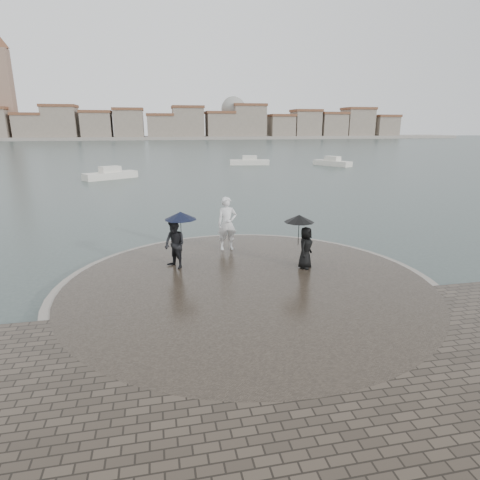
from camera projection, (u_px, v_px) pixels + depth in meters
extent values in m
plane|color=#2B3835|center=(279.00, 348.00, 9.97)|extent=(400.00, 400.00, 0.00)
cylinder|color=gray|center=(248.00, 288.00, 13.22)|extent=(12.50, 12.50, 0.32)
cylinder|color=#2D261E|center=(248.00, 287.00, 13.22)|extent=(11.90, 11.90, 0.36)
imported|color=silver|center=(227.00, 224.00, 16.44)|extent=(0.80, 0.53, 2.19)
imported|color=black|center=(175.00, 245.00, 14.31)|extent=(1.03, 1.08, 1.75)
cylinder|color=black|center=(181.00, 231.00, 14.32)|extent=(0.02, 0.02, 0.90)
cone|color=black|center=(180.00, 216.00, 14.17)|extent=(1.15, 1.15, 0.28)
imported|color=black|center=(306.00, 248.00, 14.34)|extent=(0.85, 0.88, 1.52)
cylinder|color=black|center=(299.00, 233.00, 14.24)|extent=(0.02, 0.02, 0.90)
cone|color=black|center=(299.00, 218.00, 14.09)|extent=(1.08, 1.08, 0.26)
cube|color=gray|center=(161.00, 138.00, 163.25)|extent=(260.00, 20.00, 1.20)
cube|color=gray|center=(30.00, 128.00, 149.92)|extent=(10.00, 10.00, 9.00)
cube|color=brown|center=(28.00, 114.00, 148.55)|extent=(10.60, 10.60, 1.00)
cube|color=gray|center=(61.00, 124.00, 151.67)|extent=(12.00, 10.00, 12.00)
cube|color=brown|center=(59.00, 106.00, 149.89)|extent=(12.60, 10.60, 1.00)
cube|color=gray|center=(97.00, 127.00, 154.50)|extent=(11.00, 10.00, 10.00)
cube|color=brown|center=(96.00, 112.00, 152.99)|extent=(11.60, 10.60, 1.00)
cube|color=gray|center=(129.00, 125.00, 156.72)|extent=(11.00, 10.00, 11.00)
cube|color=brown|center=(128.00, 109.00, 155.07)|extent=(11.60, 10.60, 1.00)
cube|color=gray|center=(160.00, 128.00, 159.35)|extent=(10.00, 10.00, 9.00)
cube|color=brown|center=(160.00, 115.00, 157.98)|extent=(10.60, 10.60, 1.00)
cube|color=gray|center=(188.00, 124.00, 161.10)|extent=(12.00, 10.00, 12.00)
cube|color=brown|center=(187.00, 107.00, 159.32)|extent=(12.60, 10.60, 1.00)
cube|color=gray|center=(220.00, 127.00, 163.93)|extent=(11.00, 10.00, 10.00)
cube|color=brown|center=(220.00, 113.00, 162.42)|extent=(11.60, 10.60, 1.00)
cube|color=gray|center=(249.00, 123.00, 165.87)|extent=(13.00, 10.00, 13.00)
cube|color=brown|center=(249.00, 105.00, 163.95)|extent=(13.60, 10.60, 1.00)
cube|color=gray|center=(281.00, 128.00, 169.17)|extent=(10.00, 10.00, 9.00)
cube|color=brown|center=(281.00, 115.00, 167.80)|extent=(10.60, 10.60, 1.00)
cube|color=gray|center=(305.00, 125.00, 171.06)|extent=(11.00, 10.00, 11.00)
cube|color=brown|center=(306.00, 111.00, 169.41)|extent=(11.60, 10.60, 1.00)
cube|color=gray|center=(332.00, 127.00, 173.55)|extent=(11.00, 10.00, 10.00)
cube|color=brown|center=(332.00, 113.00, 172.04)|extent=(11.60, 10.60, 1.00)
cube|color=gray|center=(357.00, 124.00, 175.64)|extent=(12.00, 10.00, 12.00)
cube|color=brown|center=(359.00, 109.00, 173.85)|extent=(12.60, 10.60, 1.00)
cube|color=gray|center=(384.00, 128.00, 178.60)|extent=(10.00, 10.00, 9.00)
cube|color=brown|center=(385.00, 116.00, 177.23)|extent=(10.60, 10.60, 1.00)
cube|color=#846654|center=(7.00, 96.00, 147.27)|extent=(5.00, 5.00, 32.00)
sphere|color=gray|center=(233.00, 109.00, 165.07)|extent=(10.00, 10.00, 10.00)
cube|color=silver|center=(111.00, 176.00, 41.62)|extent=(5.51, 4.27, 0.90)
cube|color=silver|center=(110.00, 171.00, 41.46)|extent=(2.33, 2.08, 0.90)
cube|color=silver|center=(332.00, 164.00, 55.37)|extent=(4.06, 5.59, 0.90)
cube|color=silver|center=(333.00, 160.00, 55.21)|extent=(2.02, 2.33, 0.90)
cube|color=silver|center=(250.00, 163.00, 56.65)|extent=(5.71, 2.67, 0.90)
cube|color=silver|center=(250.00, 159.00, 56.49)|extent=(2.20, 1.58, 0.90)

